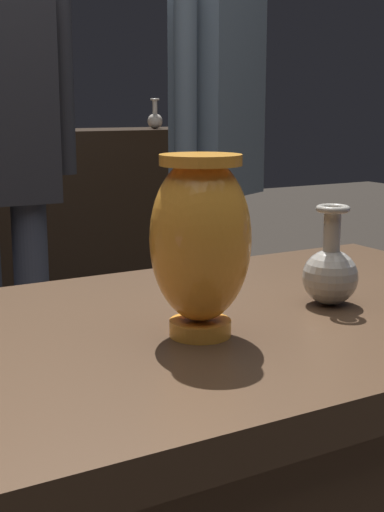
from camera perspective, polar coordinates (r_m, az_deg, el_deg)
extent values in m
cube|color=#422D1E|center=(1.00, -0.62, -6.68)|extent=(1.20, 0.64, 0.05)
cylinder|color=orange|center=(0.93, 0.66, -5.75)|extent=(0.08, 0.08, 0.02)
ellipsoid|color=orange|center=(0.91, 0.68, 1.31)|extent=(0.13, 0.13, 0.21)
cylinder|color=orange|center=(0.89, 0.69, 7.69)|extent=(0.10, 0.10, 0.01)
sphere|color=gray|center=(1.09, 10.98, -1.67)|extent=(0.08, 0.08, 0.08)
cylinder|color=gray|center=(1.08, 11.13, 1.93)|extent=(0.03, 0.03, 0.07)
torus|color=gray|center=(1.07, 11.20, 3.73)|extent=(0.05, 0.05, 0.01)
sphere|color=#477A38|center=(3.20, -12.06, 10.59)|extent=(0.09, 0.09, 0.09)
cylinder|color=#477A38|center=(3.20, -12.11, 11.83)|extent=(0.02, 0.02, 0.06)
torus|color=#477A38|center=(3.20, -12.14, 12.40)|extent=(0.05, 0.05, 0.01)
sphere|color=silver|center=(3.33, -2.97, 10.72)|extent=(0.07, 0.07, 0.07)
cylinder|color=silver|center=(3.33, -2.99, 11.81)|extent=(0.02, 0.02, 0.07)
torus|color=silver|center=(3.33, -2.99, 12.40)|extent=(0.04, 0.04, 0.01)
cylinder|color=#333847|center=(2.36, -12.53, -5.41)|extent=(0.11, 0.11, 0.80)
cylinder|color=#232328|center=(2.30, -10.32, 13.19)|extent=(0.07, 0.07, 0.54)
cylinder|color=slate|center=(2.52, 2.85, -4.01)|extent=(0.11, 0.11, 0.81)
cylinder|color=slate|center=(2.39, 1.11, -4.86)|extent=(0.11, 0.11, 0.81)
cube|color=slate|center=(2.36, 2.13, 12.64)|extent=(0.37, 0.31, 0.64)
cylinder|color=slate|center=(2.53, 4.43, 13.29)|extent=(0.07, 0.07, 0.54)
cylinder|color=slate|center=(2.19, -0.52, 13.54)|extent=(0.07, 0.07, 0.54)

